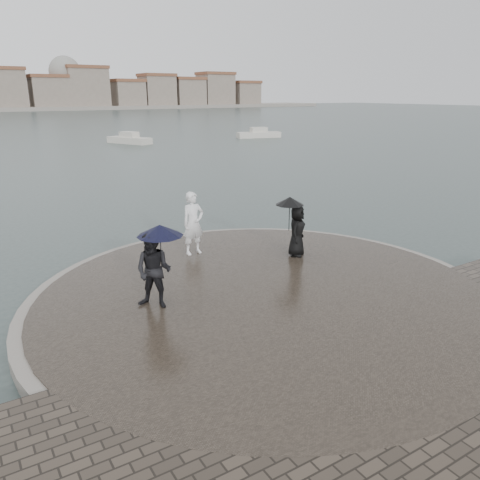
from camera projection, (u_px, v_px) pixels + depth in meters
ground at (361, 365)px, 9.72m from camera, size 400.00×400.00×0.00m
kerb_ring at (266, 298)px, 12.51m from camera, size 12.50×12.50×0.32m
quay_tip at (266, 298)px, 12.50m from camera, size 11.90×11.90×0.36m
statue at (193, 223)px, 15.09m from camera, size 0.78×0.54×2.05m
visitor_left at (155, 262)px, 11.28m from camera, size 1.39×1.24×2.04m
visitor_right at (295, 224)px, 14.89m from camera, size 1.18×1.01×1.95m
boats at (117, 145)px, 47.47m from camera, size 46.07×15.90×1.50m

